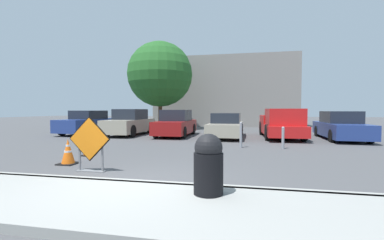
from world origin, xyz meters
name	(u,v)px	position (x,y,z in m)	size (l,w,h in m)	color
ground_plane	(206,137)	(0.00, 10.00, 0.00)	(96.00, 96.00, 0.00)	#4C4C4F
sidewalk_strip	(110,203)	(0.00, -1.08, 0.07)	(23.39, 2.15, 0.14)	#999993
curb_lip	(137,184)	(0.00, 0.00, 0.07)	(23.39, 0.20, 0.14)	#999993
road_closed_sign	(90,143)	(-1.71, 1.03, 0.73)	(1.13, 0.20, 1.40)	black
traffic_cone_nearest	(68,152)	(-2.87, 1.73, 0.35)	(0.50, 0.50, 0.73)	black
traffic_cone_second	(88,145)	(-3.12, 3.08, 0.36)	(0.38, 0.38, 0.74)	black
parked_car_nearest	(88,123)	(-7.90, 10.37, 0.72)	(1.99, 4.56, 1.53)	navy
parked_car_second	(130,123)	(-4.89, 10.26, 0.74)	(1.80, 4.51, 1.61)	#A39984
parked_car_third	(176,124)	(-1.87, 10.12, 0.72)	(1.81, 4.28, 1.57)	maroon
parked_car_fourth	(226,126)	(1.14, 9.97, 0.65)	(1.90, 4.68, 1.39)	#A39984
pickup_truck	(281,125)	(4.16, 10.01, 0.74)	(2.08, 5.18, 1.63)	red
parked_car_fifth	(341,127)	(7.17, 10.07, 0.68)	(1.96, 4.75, 1.50)	navy
trash_bin	(208,164)	(1.51, -0.51, 0.66)	(0.50, 0.50, 1.02)	black
bollard_nearest	(241,134)	(2.00, 5.99, 0.56)	(0.12, 0.12, 1.07)	gray
bollard_second	(283,137)	(3.66, 5.99, 0.48)	(0.12, 0.12, 0.90)	gray
building_facade_backdrop	(225,92)	(0.24, 21.59, 3.35)	(13.67, 5.00, 6.71)	gray
street_tree_behind_lot	(160,74)	(-4.55, 15.25, 4.45)	(5.25, 5.25, 7.08)	#513823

